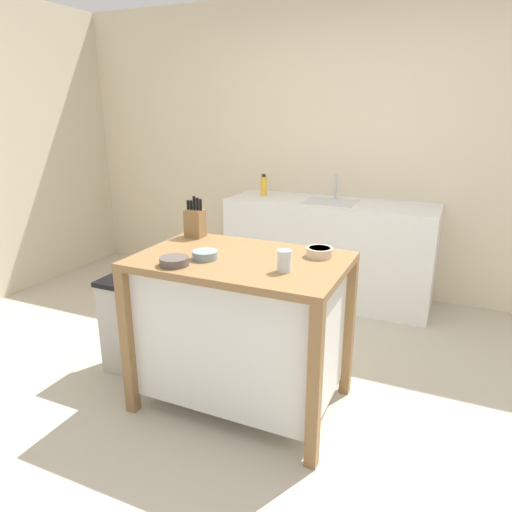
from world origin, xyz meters
The scene contains 13 objects.
ground_plane centered at (0.00, 0.00, 0.00)m, with size 6.72×6.72×0.00m, color #BCB29E.
wall_back centered at (0.00, 2.02, 1.30)m, with size 5.72×0.10×2.60m, color beige.
wall_left centered at (-2.86, 0.71, 1.30)m, with size 0.10×2.62×2.60m, color beige.
kitchen_island centered at (-0.14, -0.08, 0.50)m, with size 1.13×0.73×0.89m.
knife_block centered at (-0.58, 0.19, 0.98)m, with size 0.11×0.09×0.25m.
bowl_ceramic_wide centered at (-0.39, -0.33, 0.91)m, with size 0.15×0.15×0.04m.
bowl_stoneware_deep centered at (-0.30, -0.18, 0.92)m, with size 0.13×0.13×0.04m.
bowl_ceramic_small centered at (0.24, 0.11, 0.92)m, with size 0.14×0.14×0.05m.
drinking_cup centered at (0.15, -0.19, 0.95)m, with size 0.07×0.07×0.11m.
trash_bin centered at (-0.94, -0.04, 0.32)m, with size 0.36×0.28×0.63m.
sink_counter centered at (-0.12, 1.67, 0.45)m, with size 1.79×0.60×0.89m.
sink_faucet centered at (-0.12, 1.81, 1.00)m, with size 0.02×0.02×0.22m.
bottle_hand_soap centered at (-0.76, 1.69, 0.98)m, with size 0.06×0.06×0.20m.
Camera 1 is at (0.89, -2.20, 1.65)m, focal length 32.47 mm.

